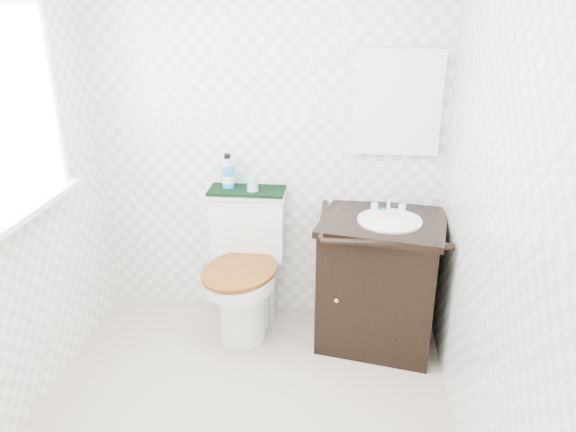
% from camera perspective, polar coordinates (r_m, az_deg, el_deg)
% --- Properties ---
extents(floor, '(2.40, 2.40, 0.00)m').
position_cam_1_polar(floor, '(3.04, -5.17, -20.92)').
color(floor, '#B9AC95').
rests_on(floor, ground).
extents(wall_back, '(2.40, 0.00, 2.40)m').
position_cam_1_polar(wall_back, '(3.52, -2.11, 7.70)').
color(wall_back, white).
rests_on(wall_back, ground).
extents(wall_front, '(2.40, 0.00, 2.40)m').
position_cam_1_polar(wall_front, '(1.40, -16.76, -17.44)').
color(wall_front, white).
rests_on(wall_front, ground).
extents(wall_right, '(0.00, 2.40, 2.40)m').
position_cam_1_polar(wall_right, '(2.42, 20.21, -0.41)').
color(wall_right, white).
rests_on(wall_right, ground).
extents(window, '(0.02, 0.70, 0.90)m').
position_cam_1_polar(window, '(2.93, -26.55, 9.55)').
color(window, white).
rests_on(window, wall_left).
extents(mirror, '(0.50, 0.02, 0.60)m').
position_cam_1_polar(mirror, '(3.42, 11.02, 11.18)').
color(mirror, silver).
rests_on(mirror, wall_back).
extents(toilet, '(0.53, 0.69, 0.89)m').
position_cam_1_polar(toilet, '(3.61, -4.33, -5.79)').
color(toilet, white).
rests_on(toilet, floor).
extents(vanity, '(0.82, 0.73, 0.92)m').
position_cam_1_polar(vanity, '(3.50, 9.36, -6.22)').
color(vanity, black).
rests_on(vanity, floor).
extents(trash_bin, '(0.23, 0.19, 0.31)m').
position_cam_1_polar(trash_bin, '(3.83, -2.85, -7.92)').
color(trash_bin, silver).
rests_on(trash_bin, floor).
extents(towel, '(0.48, 0.22, 0.02)m').
position_cam_1_polar(towel, '(3.52, -4.21, 2.60)').
color(towel, black).
rests_on(towel, toilet).
extents(mouthwash_bottle, '(0.08, 0.08, 0.22)m').
position_cam_1_polar(mouthwash_bottle, '(3.54, -6.12, 4.47)').
color(mouthwash_bottle, '#1B87E8').
rests_on(mouthwash_bottle, towel).
extents(cup, '(0.07, 0.07, 0.09)m').
position_cam_1_polar(cup, '(3.48, -3.63, 3.31)').
color(cup, '#7FB6D0').
rests_on(cup, towel).
extents(soap_bar, '(0.08, 0.05, 0.02)m').
position_cam_1_polar(soap_bar, '(3.45, 9.57, 0.67)').
color(soap_bar, '#197875').
rests_on(soap_bar, vanity).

